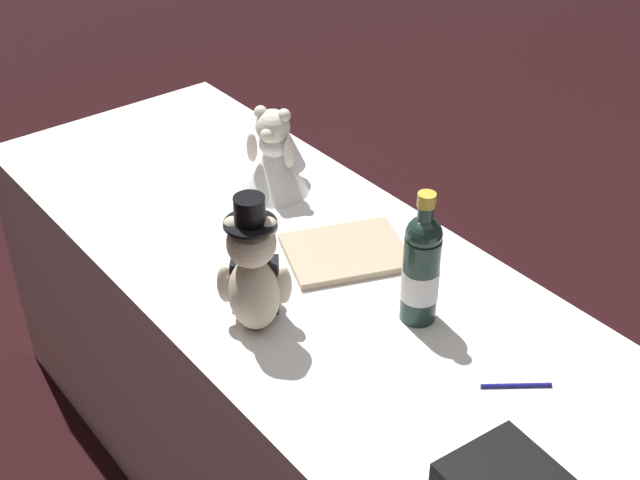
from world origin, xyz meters
The scene contains 6 objects.
reception_table centered at (0.00, 0.00, 0.37)m, with size 2.04×0.70×0.74m, color white.
teddy_bear_groom centered at (-0.04, 0.19, 0.87)m, with size 0.14×0.13×0.30m.
teddy_bear_bride centered at (0.36, -0.15, 0.84)m, with size 0.20×0.21×0.23m.
champagne_bottle centered at (-0.22, -0.07, 0.87)m, with size 0.07×0.07×0.29m.
signing_pen centered at (-0.48, -0.07, 0.75)m, with size 0.09×0.11×0.01m.
guestbook centered at (0.03, -0.10, 0.75)m, with size 0.20×0.26×0.02m, color tan.
Camera 1 is at (-1.17, 0.92, 1.86)m, focal length 48.80 mm.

